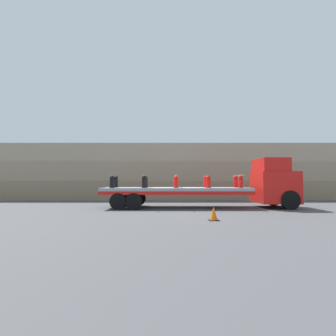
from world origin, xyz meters
The scene contains 18 objects.
ground_plane centered at (0.00, 0.00, 0.00)m, with size 120.00×120.00×0.00m, color #474749.
rock_cliff centered at (0.00, 7.27, 2.40)m, with size 60.00×3.30×4.79m.
truck_cab centered at (6.00, 0.00, 1.48)m, with size 2.23×2.66×2.94m.
flatbed_trailer centered at (-0.56, 0.00, 0.97)m, with size 8.72×2.68×1.20m.
fire_hydrant_black_near_0 centered at (-3.76, -0.57, 1.55)m, with size 0.32×0.48×0.73m.
fire_hydrant_black_far_0 centered at (-3.76, 0.57, 1.55)m, with size 0.32×0.48×0.73m.
fire_hydrant_black_near_1 centered at (-1.88, -0.57, 1.55)m, with size 0.32×0.48×0.73m.
fire_hydrant_black_far_1 centered at (-1.88, 0.57, 1.55)m, with size 0.32×0.48×0.73m.
fire_hydrant_red_near_2 centered at (0.00, -0.57, 1.55)m, with size 0.32×0.48×0.73m.
fire_hydrant_red_far_2 centered at (0.00, 0.57, 1.55)m, with size 0.32×0.48×0.73m.
fire_hydrant_red_near_3 centered at (1.88, -0.57, 1.55)m, with size 0.32×0.48×0.73m.
fire_hydrant_red_far_3 centered at (1.88, 0.57, 1.55)m, with size 0.32×0.48×0.73m.
fire_hydrant_red_near_4 centered at (3.76, -0.57, 1.55)m, with size 0.32×0.48×0.73m.
fire_hydrant_red_far_4 centered at (3.76, 0.57, 1.55)m, with size 0.32×0.48×0.73m.
cargo_strap_rear centered at (-1.88, 0.00, 1.93)m, with size 0.05×2.79×0.01m.
cargo_strap_middle centered at (0.00, 0.00, 1.93)m, with size 0.05×2.79×0.01m.
cargo_strap_front centered at (3.76, 0.00, 1.93)m, with size 0.05×2.79×0.01m.
traffic_cone centered at (1.38, -5.14, 0.27)m, with size 0.41×0.41×0.56m.
Camera 1 is at (-0.48, -15.86, 1.61)m, focal length 28.00 mm.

